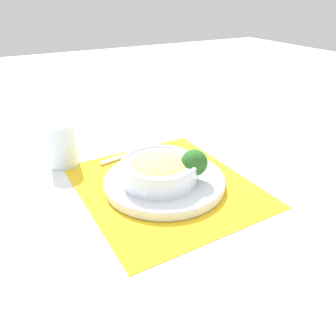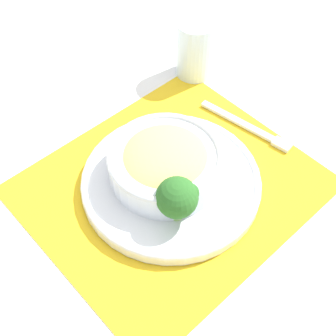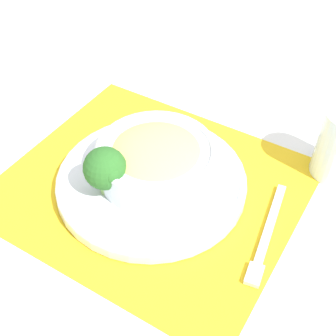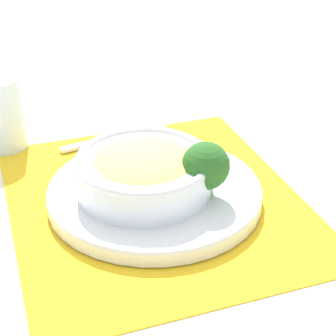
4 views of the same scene
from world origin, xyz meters
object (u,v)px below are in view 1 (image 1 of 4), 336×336
water_glass (63,147)px  broccoli_floret (194,163)px  bowl (158,168)px  fork (135,152)px

water_glass → broccoli_floret: bearing=42.6°
bowl → broccoli_floret: 0.08m
bowl → fork: size_ratio=0.98×
broccoli_floret → water_glass: size_ratio=0.67×
water_glass → fork: size_ratio=0.63×
broccoli_floret → bowl: bearing=-120.8°
bowl → broccoli_floret: size_ratio=2.32×
fork → broccoli_floret: bearing=1.7°
water_glass → fork: water_glass is taller
fork → water_glass: bearing=-110.5°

